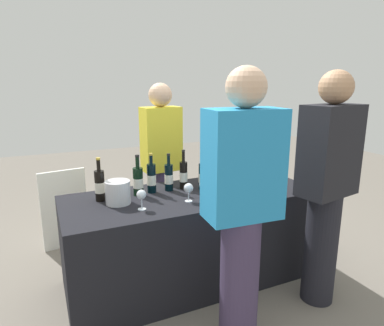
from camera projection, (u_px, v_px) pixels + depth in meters
name	position (u px, v px, depth m)	size (l,w,h in m)	color
ground_plane	(192.00, 278.00, 2.87)	(12.00, 12.00, 0.00)	slate
tasting_table	(192.00, 237.00, 2.79)	(2.00, 0.79, 0.75)	black
wine_bottle_0	(100.00, 185.00, 2.51)	(0.07, 0.07, 0.33)	black
wine_bottle_1	(138.00, 181.00, 2.64)	(0.08, 0.08, 0.32)	black
wine_bottle_2	(151.00, 178.00, 2.70)	(0.07, 0.07, 0.32)	black
wine_bottle_3	(169.00, 177.00, 2.75)	(0.07, 0.07, 0.31)	black
wine_bottle_4	(184.00, 175.00, 2.80)	(0.06, 0.06, 0.33)	black
wine_bottle_5	(203.00, 176.00, 2.79)	(0.07, 0.07, 0.32)	black
wine_bottle_6	(209.00, 170.00, 2.94)	(0.07, 0.07, 0.33)	black
wine_bottle_7	(227.00, 171.00, 2.95)	(0.08, 0.08, 0.31)	black
wine_glass_0	(141.00, 195.00, 2.34)	(0.07, 0.07, 0.14)	silver
wine_glass_1	(189.00, 189.00, 2.50)	(0.07, 0.07, 0.14)	silver
wine_glass_2	(204.00, 185.00, 2.59)	(0.07, 0.07, 0.14)	silver
wine_glass_3	(236.00, 180.00, 2.71)	(0.07, 0.07, 0.15)	silver
wine_glass_4	(256.00, 178.00, 2.79)	(0.07, 0.07, 0.14)	silver
ice_bucket	(118.00, 192.00, 2.46)	(0.18, 0.18, 0.17)	silver
server_pouring	(162.00, 161.00, 3.21)	(0.37, 0.23, 1.61)	#3F3351
guest_0	(242.00, 205.00, 1.98)	(0.45, 0.27, 1.71)	#3F3351
guest_1	(327.00, 184.00, 2.39)	(0.47, 0.31, 1.70)	black
menu_board	(64.00, 209.00, 3.34)	(0.44, 0.03, 0.79)	white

